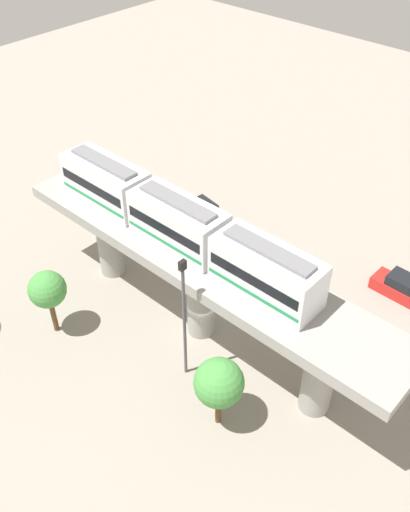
{
  "coord_description": "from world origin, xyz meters",
  "views": [
    {
      "loc": [
        19.9,
        18.43,
        29.28
      ],
      "look_at": [
        -2.5,
        -1.91,
        4.1
      ],
      "focal_mm": 39.56,
      "sensor_mm": 36.0,
      "label": 1
    }
  ],
  "objects_px": {
    "signal_post": "(184,315)",
    "parked_car_silver": "(254,264)",
    "tree_near_viaduct": "(219,383)",
    "parked_car_red": "(401,287)",
    "parked_car_yellow": "(202,212)",
    "tree_mid_lot": "(47,290)",
    "train": "(178,223)"
  },
  "relations": [
    {
      "from": "signal_post",
      "to": "parked_car_silver",
      "type": "bearing_deg",
      "value": -164.87
    },
    {
      "from": "parked_car_yellow",
      "to": "signal_post",
      "type": "bearing_deg",
      "value": 48.34
    },
    {
      "from": "train",
      "to": "parked_car_yellow",
      "type": "xyz_separation_m",
      "value": [
        -9.78,
        -6.93,
        -7.63
      ]
    },
    {
      "from": "train",
      "to": "parked_car_silver",
      "type": "distance_m",
      "value": 10.64
    },
    {
      "from": "parked_car_silver",
      "to": "parked_car_yellow",
      "type": "relative_size",
      "value": 0.95
    },
    {
      "from": "tree_near_viaduct",
      "to": "signal_post",
      "type": "distance_m",
      "value": 4.52
    },
    {
      "from": "parked_car_silver",
      "to": "tree_near_viaduct",
      "type": "height_order",
      "value": "tree_near_viaduct"
    },
    {
      "from": "parked_car_red",
      "to": "parked_car_yellow",
      "type": "xyz_separation_m",
      "value": [
        2.8,
        -17.44,
        0.0
      ]
    },
    {
      "from": "parked_car_silver",
      "to": "parked_car_red",
      "type": "xyz_separation_m",
      "value": [
        -5.21,
        9.74,
        0.0
      ]
    },
    {
      "from": "tree_mid_lot",
      "to": "signal_post",
      "type": "distance_m",
      "value": 10.0
    },
    {
      "from": "signal_post",
      "to": "tree_mid_lot",
      "type": "bearing_deg",
      "value": -69.82
    },
    {
      "from": "train",
      "to": "tree_near_viaduct",
      "type": "height_order",
      "value": "train"
    },
    {
      "from": "train",
      "to": "parked_car_red",
      "type": "height_order",
      "value": "train"
    },
    {
      "from": "parked_car_red",
      "to": "tree_mid_lot",
      "type": "xyz_separation_m",
      "value": [
        19.4,
        -16.11,
        3.05
      ]
    },
    {
      "from": "parked_car_yellow",
      "to": "tree_mid_lot",
      "type": "distance_m",
      "value": 16.93
    },
    {
      "from": "train",
      "to": "parked_car_yellow",
      "type": "height_order",
      "value": "train"
    },
    {
      "from": "parked_car_yellow",
      "to": "tree_near_viaduct",
      "type": "distance_m",
      "value": 20.83
    },
    {
      "from": "tree_near_viaduct",
      "to": "signal_post",
      "type": "height_order",
      "value": "signal_post"
    },
    {
      "from": "signal_post",
      "to": "train",
      "type": "bearing_deg",
      "value": -132.67
    },
    {
      "from": "parked_car_silver",
      "to": "parked_car_yellow",
      "type": "distance_m",
      "value": 8.07
    },
    {
      "from": "tree_near_viaduct",
      "to": "signal_post",
      "type": "relative_size",
      "value": 0.54
    },
    {
      "from": "parked_car_silver",
      "to": "tree_near_viaduct",
      "type": "distance_m",
      "value": 14.28
    },
    {
      "from": "tree_mid_lot",
      "to": "signal_post",
      "type": "xyz_separation_m",
      "value": [
        -3.41,
        9.29,
        1.45
      ]
    },
    {
      "from": "parked_car_red",
      "to": "signal_post",
      "type": "xyz_separation_m",
      "value": [
        15.99,
        -6.82,
        4.49
      ]
    },
    {
      "from": "train",
      "to": "tree_near_viaduct",
      "type": "distance_m",
      "value": 10.22
    },
    {
      "from": "train",
      "to": "tree_near_viaduct",
      "type": "xyz_separation_m",
      "value": [
        4.79,
        7.68,
        -4.76
      ]
    },
    {
      "from": "parked_car_red",
      "to": "tree_mid_lot",
      "type": "distance_m",
      "value": 25.4
    },
    {
      "from": "parked_car_red",
      "to": "signal_post",
      "type": "distance_m",
      "value": 17.95
    },
    {
      "from": "tree_near_viaduct",
      "to": "parked_car_red",
      "type": "bearing_deg",
      "value": 170.73
    },
    {
      "from": "train",
      "to": "parked_car_silver",
      "type": "xyz_separation_m",
      "value": [
        -7.38,
        0.77,
        -7.63
      ]
    },
    {
      "from": "train",
      "to": "parked_car_silver",
      "type": "height_order",
      "value": "train"
    },
    {
      "from": "tree_near_viaduct",
      "to": "train",
      "type": "bearing_deg",
      "value": -121.97
    }
  ]
}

